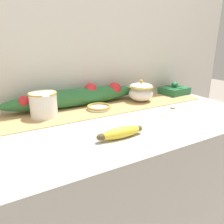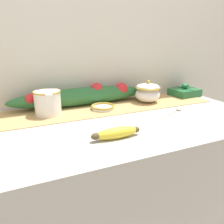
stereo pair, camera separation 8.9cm
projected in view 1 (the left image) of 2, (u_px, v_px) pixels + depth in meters
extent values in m
cube|color=#B7B2AD|center=(101.00, 209.00, 1.05)|extent=(1.48, 0.65, 0.89)
cube|color=silver|center=(68.00, 45.00, 1.10)|extent=(2.28, 0.04, 2.40)
cube|color=tan|center=(83.00, 111.00, 1.07)|extent=(1.36, 0.26, 0.00)
cylinder|color=white|center=(44.00, 105.00, 0.96)|extent=(0.12, 0.12, 0.11)
torus|color=#B79333|center=(42.00, 93.00, 0.95)|extent=(0.12, 0.12, 0.01)
torus|color=white|center=(40.00, 99.00, 1.02)|extent=(0.06, 0.01, 0.06)
ellipsoid|color=white|center=(45.00, 97.00, 0.90)|extent=(0.04, 0.03, 0.02)
ellipsoid|color=white|center=(141.00, 94.00, 1.22)|extent=(0.13, 0.13, 0.08)
torus|color=#B79333|center=(141.00, 87.00, 1.20)|extent=(0.14, 0.14, 0.01)
ellipsoid|color=white|center=(141.00, 86.00, 1.20)|extent=(0.12, 0.12, 0.03)
sphere|color=#B79333|center=(141.00, 81.00, 1.19)|extent=(0.02, 0.02, 0.02)
cylinder|color=white|center=(99.00, 108.00, 1.08)|extent=(0.11, 0.11, 0.01)
torus|color=#B79333|center=(99.00, 106.00, 1.08)|extent=(0.12, 0.12, 0.01)
ellipsoid|color=yellow|center=(121.00, 133.00, 0.77)|extent=(0.17, 0.04, 0.04)
ellipsoid|color=brown|center=(101.00, 137.00, 0.73)|extent=(0.04, 0.03, 0.02)
ellipsoid|color=brown|center=(139.00, 129.00, 0.80)|extent=(0.03, 0.02, 0.02)
cube|color=#A89E89|center=(166.00, 113.00, 1.04)|extent=(0.13, 0.07, 0.00)
ellipsoid|color=#A89E89|center=(172.00, 107.00, 1.11)|extent=(0.04, 0.04, 0.01)
cube|color=#236638|center=(174.00, 90.00, 1.38)|extent=(0.17, 0.15, 0.04)
cube|color=#1E6B38|center=(174.00, 87.00, 1.38)|extent=(0.16, 0.03, 0.00)
cube|color=#1E6B38|center=(174.00, 87.00, 1.38)|extent=(0.02, 0.14, 0.00)
ellipsoid|color=#1E6B38|center=(175.00, 84.00, 1.37)|extent=(0.04, 0.04, 0.03)
ellipsoid|color=#2D6B38|center=(76.00, 97.00, 1.12)|extent=(0.73, 0.10, 0.09)
sphere|color=red|center=(24.00, 101.00, 0.98)|extent=(0.05, 0.05, 0.05)
sphere|color=red|center=(61.00, 96.00, 1.08)|extent=(0.05, 0.05, 0.05)
sphere|color=red|center=(91.00, 90.00, 1.15)|extent=(0.07, 0.07, 0.07)
sphere|color=red|center=(115.00, 89.00, 1.22)|extent=(0.07, 0.07, 0.07)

